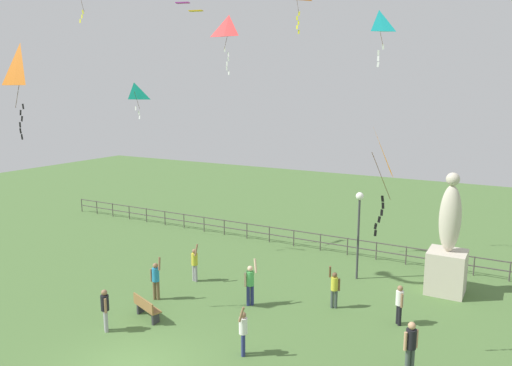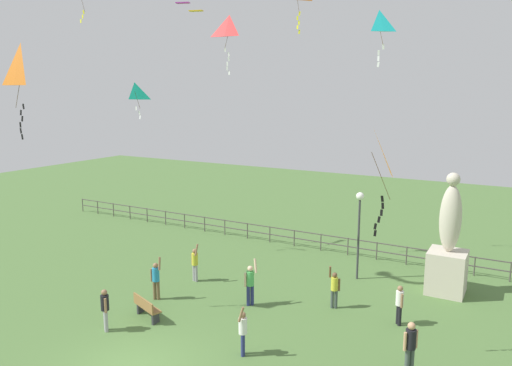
{
  "view_description": "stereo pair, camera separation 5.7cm",
  "coord_description": "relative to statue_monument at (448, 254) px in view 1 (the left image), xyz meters",
  "views": [
    {
      "loc": [
        10.24,
        -10.35,
        8.5
      ],
      "look_at": [
        1.33,
        5.61,
        5.18
      ],
      "focal_mm": 34.38,
      "sensor_mm": 36.0,
      "label": 1
    },
    {
      "loc": [
        10.29,
        -10.32,
        8.5
      ],
      "look_at": [
        1.33,
        5.61,
        5.18
      ],
      "focal_mm": 34.38,
      "sensor_mm": 36.0,
      "label": 2
    }
  ],
  "objects": [
    {
      "name": "kite_4",
      "position": [
        -1.5,
        -6.95,
        4.92
      ],
      "size": [
        1.04,
        1.08,
        3.37
      ],
      "color": "orange"
    },
    {
      "name": "lamppost",
      "position": [
        -3.85,
        -0.32,
        1.28
      ],
      "size": [
        0.36,
        0.36,
        4.12
      ],
      "color": "#38383D",
      "rests_on": "ground_plane"
    },
    {
      "name": "person_0",
      "position": [
        -10.47,
        -6.71,
        -0.8
      ],
      "size": [
        0.5,
        0.3,
        1.88
      ],
      "color": "brown",
      "rests_on": "ground_plane"
    },
    {
      "name": "kite_6",
      "position": [
        -2.87,
        -1.97,
        9.37
      ],
      "size": [
        0.92,
        0.9,
        2.1
      ],
      "color": "#19B2B2"
    },
    {
      "name": "person_2",
      "position": [
        -10.23,
        -9.76,
        -0.83
      ],
      "size": [
        0.4,
        0.33,
        1.59
      ],
      "color": "#99999E",
      "rests_on": "ground_plane"
    },
    {
      "name": "waterfront_railing",
      "position": [
        -7.89,
        2.76,
        -1.12
      ],
      "size": [
        36.02,
        0.06,
        0.95
      ],
      "color": "#4C4742",
      "rests_on": "ground_plane"
    },
    {
      "name": "person_6",
      "position": [
        -3.67,
        -3.86,
        -0.86
      ],
      "size": [
        0.48,
        0.28,
        1.76
      ],
      "color": "#3F4C47",
      "rests_on": "ground_plane"
    },
    {
      "name": "person_5",
      "position": [
        0.02,
        -7.26,
        -0.75
      ],
      "size": [
        0.36,
        0.43,
        1.73
      ],
      "color": "#3F4C47",
      "rests_on": "ground_plane"
    },
    {
      "name": "person_1",
      "position": [
        -6.75,
        -5.28,
        -0.75
      ],
      "size": [
        0.48,
        0.44,
        1.97
      ],
      "color": "navy",
      "rests_on": "ground_plane"
    },
    {
      "name": "statue_monument",
      "position": [
        0.0,
        0.0,
        0.0
      ],
      "size": [
        1.56,
        1.56,
        5.28
      ],
      "color": "beige",
      "rests_on": "ground_plane"
    },
    {
      "name": "kite_5",
      "position": [
        -13.59,
        -9.89,
        7.65
      ],
      "size": [
        0.84,
        0.79,
        3.43
      ],
      "color": "orange"
    },
    {
      "name": "park_bench",
      "position": [
        -9.63,
        -8.27,
        -1.28
      ],
      "size": [
        1.55,
        0.91,
        0.85
      ],
      "color": "olive",
      "rests_on": "ground_plane"
    },
    {
      "name": "kite_0",
      "position": [
        -10.66,
        -0.49,
        9.87
      ],
      "size": [
        1.15,
        0.86,
        2.82
      ],
      "color": "red"
    },
    {
      "name": "person_7",
      "position": [
        -1.05,
        -4.05,
        -0.86
      ],
      "size": [
        0.32,
        0.38,
        1.54
      ],
      "color": "black",
      "rests_on": "ground_plane"
    },
    {
      "name": "kite_1",
      "position": [
        -14.9,
        -2.73,
        6.83
      ],
      "size": [
        1.06,
        0.55,
        1.81
      ],
      "color": "#19B2B2"
    },
    {
      "name": "person_4",
      "position": [
        -5.02,
        -8.77,
        -0.85
      ],
      "size": [
        0.31,
        0.48,
        1.78
      ],
      "color": "navy",
      "rests_on": "ground_plane"
    },
    {
      "name": "person_3",
      "position": [
        -10.27,
        -4.26,
        -0.83
      ],
      "size": [
        0.47,
        0.35,
        1.82
      ],
      "color": "#99999E",
      "rests_on": "ground_plane"
    }
  ]
}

